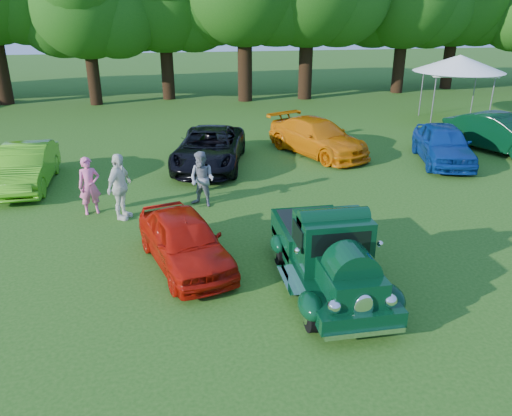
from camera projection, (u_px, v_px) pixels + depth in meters
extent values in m
plane|color=#225113|center=(288.00, 272.00, 11.72)|extent=(120.00, 120.00, 0.00)
cylinder|color=black|center=(312.00, 314.00, 9.51)|extent=(0.21, 0.70, 0.70)
cylinder|color=black|center=(389.00, 306.00, 9.76)|extent=(0.21, 0.70, 0.70)
cylinder|color=black|center=(280.00, 250.00, 11.97)|extent=(0.21, 0.70, 0.70)
cylinder|color=black|center=(343.00, 245.00, 12.23)|extent=(0.21, 0.70, 0.70)
cube|color=black|center=(329.00, 268.00, 10.88)|extent=(1.63, 4.27, 0.32)
cube|color=black|center=(350.00, 283.00, 9.57)|extent=(1.04, 1.37, 0.59)
cube|color=black|center=(332.00, 241.00, 10.50)|extent=(1.48, 1.09, 1.14)
cube|color=black|center=(341.00, 244.00, 9.95)|extent=(1.23, 0.06, 0.49)
cube|color=black|center=(312.00, 232.00, 11.96)|extent=(1.63, 1.94, 0.55)
cube|color=black|center=(313.00, 222.00, 11.86)|extent=(1.40, 1.71, 0.05)
ellipsoid|color=black|center=(311.00, 306.00, 9.43)|extent=(0.47, 0.81, 0.47)
ellipsoid|color=black|center=(391.00, 298.00, 9.70)|extent=(0.47, 0.81, 0.47)
ellipsoid|color=black|center=(278.00, 244.00, 11.89)|extent=(0.36, 0.68, 0.40)
ellipsoid|color=black|center=(345.00, 239.00, 12.17)|extent=(0.36, 0.68, 0.40)
ellipsoid|color=white|center=(364.00, 308.00, 8.96)|extent=(0.38, 0.12, 0.57)
sphere|color=white|center=(334.00, 306.00, 8.91)|extent=(0.27, 0.27, 0.27)
sphere|color=white|center=(390.00, 301.00, 9.09)|extent=(0.27, 0.27, 0.27)
cube|color=white|center=(365.00, 333.00, 9.00)|extent=(1.54, 0.10, 0.10)
cube|color=white|center=(301.00, 230.00, 12.99)|extent=(1.54, 0.10, 0.10)
imported|color=#AE1207|center=(184.00, 240.00, 11.81)|extent=(2.50, 4.07, 1.29)
imported|color=#45A315|center=(26.00, 167.00, 16.97)|extent=(1.61, 4.37, 1.43)
imported|color=black|center=(209.00, 148.00, 19.11)|extent=(3.56, 5.64, 1.45)
imported|color=orange|center=(317.00, 137.00, 20.73)|extent=(3.90, 5.35, 1.44)
imported|color=navy|center=(443.00, 144.00, 19.60)|extent=(2.90, 4.73, 1.50)
imported|color=black|center=(500.00, 133.00, 21.04)|extent=(3.37, 5.05, 1.57)
imported|color=pink|center=(89.00, 186.00, 14.70)|extent=(0.72, 0.57, 1.74)
imported|color=gray|center=(202.00, 179.00, 15.26)|extent=(1.06, 1.02, 1.73)
imported|color=silver|center=(120.00, 187.00, 14.30)|extent=(0.94, 1.24, 1.95)
cube|color=white|center=(458.00, 73.00, 25.90)|extent=(3.87, 3.87, 0.13)
cone|color=white|center=(459.00, 63.00, 25.72)|extent=(5.67, 5.67, 0.84)
cylinder|color=slate|center=(433.00, 102.00, 25.21)|extent=(0.06, 0.06, 2.51)
cylinder|color=slate|center=(421.00, 93.00, 27.82)|extent=(0.06, 0.06, 2.51)
cylinder|color=slate|center=(491.00, 103.00, 24.97)|extent=(0.06, 0.06, 2.51)
cylinder|color=slate|center=(474.00, 94.00, 27.57)|extent=(0.06, 0.06, 2.51)
cylinder|color=black|center=(93.00, 74.00, 30.76)|extent=(0.75, 0.75, 3.77)
cylinder|color=black|center=(167.00, 68.00, 32.59)|extent=(0.81, 0.81, 4.05)
cylinder|color=black|center=(245.00, 64.00, 31.86)|extent=(0.92, 0.92, 4.59)
cylinder|color=black|center=(306.00, 64.00, 32.60)|extent=(0.89, 0.89, 4.47)
cylinder|color=black|center=(399.00, 63.00, 35.04)|extent=(0.82, 0.82, 4.10)
cylinder|color=black|center=(449.00, 60.00, 36.79)|extent=(0.82, 0.82, 4.11)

